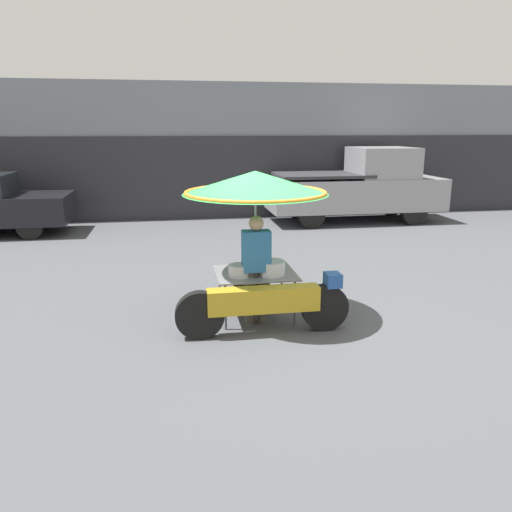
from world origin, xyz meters
name	(u,v)px	position (x,y,z in m)	size (l,w,h in m)	color
ground_plane	(280,323)	(0.00, 0.00, 0.00)	(36.00, 36.00, 0.00)	#4C4F54
shopfront_building	(215,151)	(0.00, 9.44, 1.94)	(28.00, 2.06, 3.91)	gray
vendor_motorcycle_cart	(257,206)	(-0.30, 0.21, 1.62)	(2.29, 1.98, 2.08)	black
vendor_person	(256,264)	(-0.32, 0.09, 0.84)	(0.38, 0.22, 1.51)	#4C473D
pickup_truck	(359,187)	(3.89, 7.21, 0.99)	(4.93, 1.80, 2.10)	black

